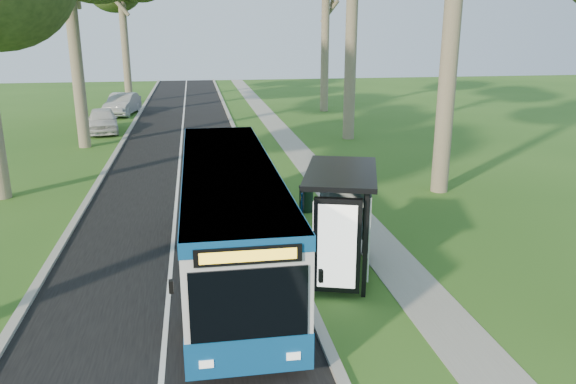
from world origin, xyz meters
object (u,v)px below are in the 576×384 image
object	(u,v)px
litter_bin	(306,199)
car_silver	(122,104)
bus_shelter	(351,206)
bus	(229,215)
bus_stop_sign	(302,219)
car_white	(102,120)

from	to	relation	value
litter_bin	car_silver	xyz separation A→B (m)	(-9.63, 26.31, 0.34)
bus_shelter	litter_bin	xyz separation A→B (m)	(-0.01, 6.00, -1.61)
bus	bus_stop_sign	world-z (taller)	bus
bus	car_silver	xyz separation A→B (m)	(-6.47, 31.05, -0.76)
litter_bin	bus_stop_sign	bearing A→B (deg)	-102.58
bus_shelter	car_white	xyz separation A→B (m)	(-10.05, 24.52, -1.31)
bus	bus_stop_sign	bearing A→B (deg)	-3.34
bus_stop_sign	litter_bin	bearing A→B (deg)	98.41
bus	car_white	size ratio (longest dim) A/B	2.49
bus	car_silver	size ratio (longest dim) A/B	2.29
bus	car_white	bearing A→B (deg)	106.57
litter_bin	car_white	bearing A→B (deg)	118.46
bus	car_silver	world-z (taller)	bus
bus_stop_sign	car_white	distance (m)	25.05
car_silver	bus_shelter	bearing A→B (deg)	-64.50
car_white	car_silver	distance (m)	7.80
bus	litter_bin	distance (m)	5.80
bus_stop_sign	car_silver	distance (m)	32.33
car_silver	litter_bin	bearing A→B (deg)	-61.00
bus	bus_stop_sign	distance (m)	2.08
bus	litter_bin	world-z (taller)	bus
litter_bin	car_silver	size ratio (longest dim) A/B	0.19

